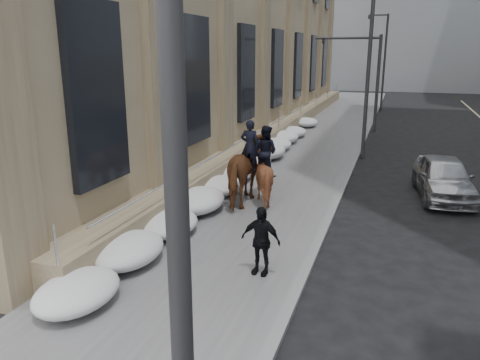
% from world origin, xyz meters
% --- Properties ---
extents(ground, '(140.00, 140.00, 0.00)m').
position_xyz_m(ground, '(0.00, 0.00, 0.00)').
color(ground, black).
rests_on(ground, ground).
extents(sidewalk, '(5.00, 80.00, 0.12)m').
position_xyz_m(sidewalk, '(0.00, 10.00, 0.06)').
color(sidewalk, '#575759').
rests_on(sidewalk, ground).
extents(curb, '(0.24, 80.00, 0.12)m').
position_xyz_m(curb, '(2.62, 10.00, 0.06)').
color(curb, slate).
rests_on(curb, ground).
extents(bg_building_far, '(24.00, 12.00, 20.00)m').
position_xyz_m(bg_building_far, '(-6.00, 72.00, 10.00)').
color(bg_building_far, gray).
rests_on(bg_building_far, ground).
extents(streetlight_near, '(1.71, 0.24, 8.00)m').
position_xyz_m(streetlight_near, '(2.74, -6.00, 4.58)').
color(streetlight_near, '#2D2D30').
rests_on(streetlight_near, ground).
extents(streetlight_mid, '(1.71, 0.24, 8.00)m').
position_xyz_m(streetlight_mid, '(2.74, 14.00, 4.58)').
color(streetlight_mid, '#2D2D30').
rests_on(streetlight_mid, ground).
extents(streetlight_far, '(1.71, 0.24, 8.00)m').
position_xyz_m(streetlight_far, '(2.74, 34.00, 4.58)').
color(streetlight_far, '#2D2D30').
rests_on(streetlight_far, ground).
extents(traffic_signal, '(4.10, 0.22, 6.00)m').
position_xyz_m(traffic_signal, '(2.07, 22.00, 4.00)').
color(traffic_signal, '#2D2D30').
rests_on(traffic_signal, ground).
extents(snow_bank, '(1.70, 18.10, 0.76)m').
position_xyz_m(snow_bank, '(-1.42, 8.11, 0.47)').
color(snow_bank, silver).
rests_on(snow_bank, sidewalk).
extents(mounted_horse_left, '(1.38, 2.72, 2.77)m').
position_xyz_m(mounted_horse_left, '(-0.11, 5.34, 1.28)').
color(mounted_horse_left, '#532E19').
rests_on(mounted_horse_left, sidewalk).
extents(mounted_horse_right, '(1.89, 2.01, 2.57)m').
position_xyz_m(mounted_horse_right, '(0.27, 5.61, 1.17)').
color(mounted_horse_right, '#4D2816').
rests_on(mounted_horse_right, sidewalk).
extents(pedestrian, '(0.98, 0.50, 1.61)m').
position_xyz_m(pedestrian, '(1.67, 0.52, 0.92)').
color(pedestrian, black).
rests_on(pedestrian, sidewalk).
extents(car_silver, '(2.20, 4.50, 1.48)m').
position_xyz_m(car_silver, '(6.09, 8.49, 0.74)').
color(car_silver, '#9EA0A5').
rests_on(car_silver, ground).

